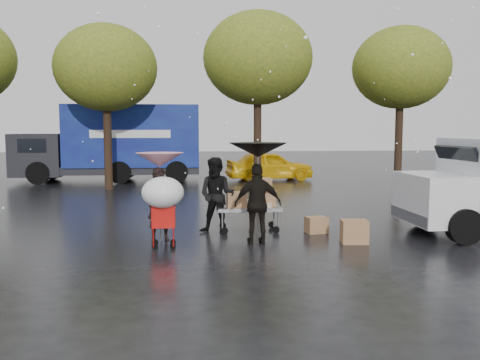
{
  "coord_description": "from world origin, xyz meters",
  "views": [
    {
      "loc": [
        -0.33,
        -10.62,
        2.4
      ],
      "look_at": [
        0.86,
        1.0,
        1.23
      ],
      "focal_mm": 38.0,
      "sensor_mm": 36.0,
      "label": 1
    }
  ],
  "objects": [
    {
      "name": "ground",
      "position": [
        0.0,
        0.0,
        0.0
      ],
      "size": [
        90.0,
        90.0,
        0.0
      ],
      "primitive_type": "plane",
      "color": "black",
      "rests_on": "ground"
    },
    {
      "name": "person_pink",
      "position": [
        -0.93,
        0.29,
        0.8
      ],
      "size": [
        0.68,
        0.57,
        1.59
      ],
      "primitive_type": "imported",
      "rotation": [
        0.0,
        0.0,
        0.39
      ],
      "color": "black",
      "rests_on": "ground"
    },
    {
      "name": "person_middle",
      "position": [
        0.32,
        0.97,
        0.88
      ],
      "size": [
        1.03,
        0.91,
        1.76
      ],
      "primitive_type": "imported",
      "rotation": [
        0.0,
        0.0,
        -0.33
      ],
      "color": "black",
      "rests_on": "ground"
    },
    {
      "name": "person_black",
      "position": [
        1.11,
        -0.2,
        0.85
      ],
      "size": [
        1.0,
        0.43,
        1.69
      ],
      "primitive_type": "imported",
      "rotation": [
        0.0,
        0.0,
        3.16
      ],
      "color": "black",
      "rests_on": "ground"
    },
    {
      "name": "umbrella_pink",
      "position": [
        -0.93,
        0.29,
        1.75
      ],
      "size": [
        1.02,
        1.02,
        1.9
      ],
      "color": "#4C4C4C",
      "rests_on": "ground"
    },
    {
      "name": "umbrella_black",
      "position": [
        1.11,
        -0.2,
        1.97
      ],
      "size": [
        1.22,
        1.22,
        2.13
      ],
      "color": "#4C4C4C",
      "rests_on": "ground"
    },
    {
      "name": "vendor_cart",
      "position": [
        1.17,
        1.15,
        0.73
      ],
      "size": [
        1.52,
        0.8,
        1.27
      ],
      "color": "slate",
      "rests_on": "ground"
    },
    {
      "name": "shopping_cart",
      "position": [
        -0.84,
        -0.48,
        1.06
      ],
      "size": [
        0.84,
        0.84,
        1.46
      ],
      "color": "#A70C09",
      "rests_on": "ground"
    },
    {
      "name": "blue_truck",
      "position": [
        -3.68,
        13.32,
        1.76
      ],
      "size": [
        8.3,
        2.6,
        3.5
      ],
      "color": "navy",
      "rests_on": "ground"
    },
    {
      "name": "box_ground_near",
      "position": [
        3.16,
        -0.34,
        0.24
      ],
      "size": [
        0.59,
        0.5,
        0.49
      ],
      "primitive_type": "cube",
      "rotation": [
        0.0,
        0.0,
        -0.13
      ],
      "color": "brown",
      "rests_on": "ground"
    },
    {
      "name": "box_ground_far",
      "position": [
        2.63,
        0.78,
        0.18
      ],
      "size": [
        0.53,
        0.44,
        0.37
      ],
      "primitive_type": "cube",
      "rotation": [
        0.0,
        0.0,
        0.16
      ],
      "color": "brown",
      "rests_on": "ground"
    },
    {
      "name": "yellow_taxi",
      "position": [
        3.49,
        12.96,
        0.69
      ],
      "size": [
        4.26,
        2.18,
        1.39
      ],
      "primitive_type": "imported",
      "rotation": [
        0.0,
        0.0,
        1.71
      ],
      "color": "#ECB30C",
      "rests_on": "ground"
    },
    {
      "name": "tree_row",
      "position": [
        -0.47,
        10.0,
        5.02
      ],
      "size": [
        21.6,
        4.4,
        7.12
      ],
      "color": "black",
      "rests_on": "ground"
    }
  ]
}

